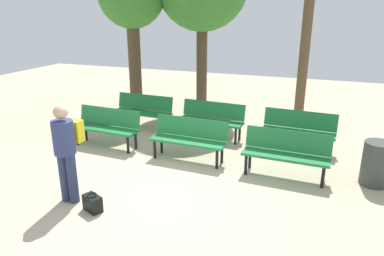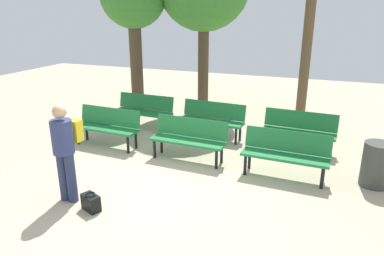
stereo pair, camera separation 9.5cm
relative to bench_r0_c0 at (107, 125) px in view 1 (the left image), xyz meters
name	(u,v)px [view 1 (the left image)]	position (x,y,z in m)	size (l,w,h in m)	color
ground_plane	(152,192)	(1.96, -1.68, -0.50)	(24.00, 24.00, 0.00)	#BCAD8E
bench_r0_c0	(107,125)	(0.00, 0.00, 0.00)	(1.62, 0.56, 0.87)	#1E7238
bench_r0_c1	(189,137)	(2.06, -0.08, 0.00)	(1.62, 0.54, 0.87)	#1E7238
bench_r0_c2	(286,151)	(4.05, -0.20, 0.00)	(1.62, 0.55, 0.87)	#1E7238
bench_r1_c0	(143,109)	(0.15, 1.49, 0.00)	(1.62, 0.54, 0.87)	#1E7238
bench_r1_c1	(212,118)	(2.09, 1.39, 0.00)	(1.63, 0.59, 0.87)	#1E7238
bench_r1_c2	(299,128)	(4.16, 1.29, 0.00)	(1.62, 0.57, 0.87)	#1E7238
tree_1	(304,58)	(3.97, 4.16, 1.20)	(0.28, 0.28, 3.42)	brown
visitor_with_backpack	(66,148)	(0.82, -2.37, 0.43)	(0.34, 0.52, 1.65)	navy
handbag	(93,203)	(1.35, -2.53, -0.37)	(0.37, 0.29, 0.29)	black
trash_bin	(377,164)	(5.62, 0.01, -0.10)	(0.51, 0.51, 0.81)	#383D38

